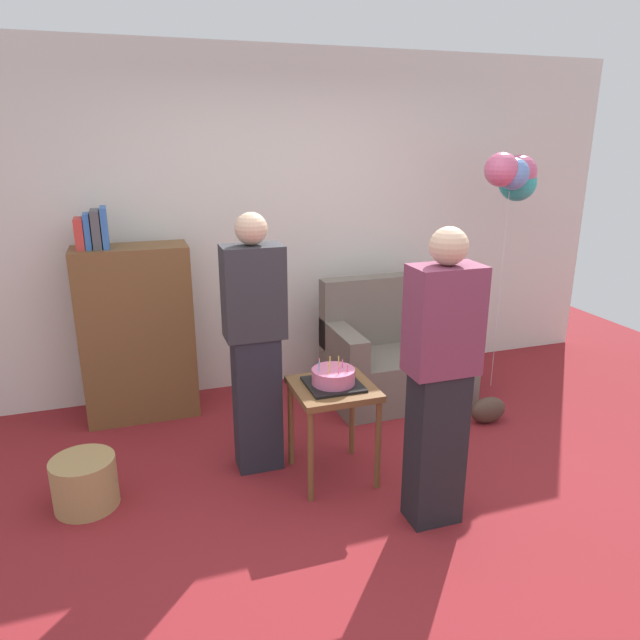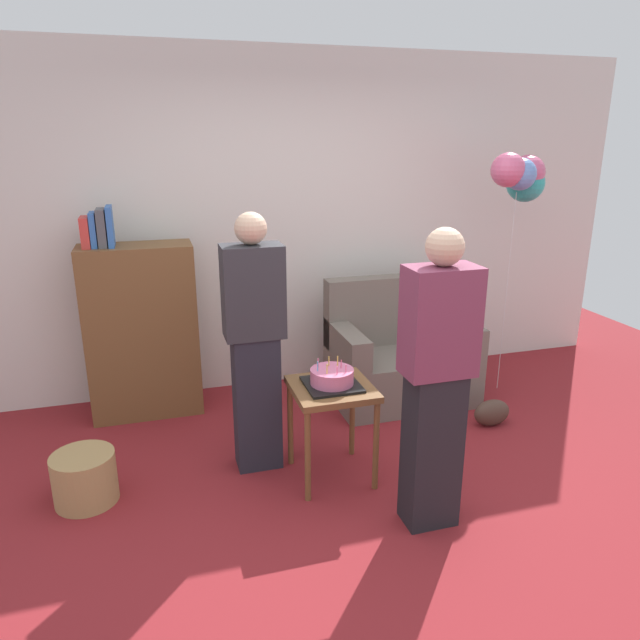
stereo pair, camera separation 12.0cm
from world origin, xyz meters
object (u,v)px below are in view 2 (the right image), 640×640
object	(u,v)px
person_blowing_candles	(255,343)
handbag	(492,413)
person_holding_cake	(436,382)
wicker_basket	(85,478)
balloon_bunch	(521,176)
bookshelf	(141,329)
couch	(399,357)
side_table	(332,400)
birthday_cake	(332,378)

from	to	relation	value
person_blowing_candles	handbag	distance (m)	1.89
person_holding_cake	handbag	size ratio (longest dim) A/B	5.82
wicker_basket	balloon_bunch	size ratio (longest dim) A/B	0.19
balloon_bunch	bookshelf	bearing A→B (deg)	172.79
couch	wicker_basket	size ratio (longest dim) A/B	3.06
couch	side_table	distance (m)	1.32
bookshelf	birthday_cake	world-z (taller)	bookshelf
couch	balloon_bunch	bearing A→B (deg)	-4.48
wicker_basket	handbag	xyz separation A→B (m)	(2.78, 0.15, -0.05)
couch	balloon_bunch	size ratio (longest dim) A/B	0.57
balloon_bunch	person_blowing_candles	bearing A→B (deg)	-164.07
birthday_cake	wicker_basket	distance (m)	1.55
side_table	person_blowing_candles	xyz separation A→B (m)	(-0.41, 0.26, 0.31)
wicker_basket	person_blowing_candles	bearing A→B (deg)	6.15
couch	person_holding_cake	xyz separation A→B (m)	(-0.50, -1.55, 0.49)
couch	balloon_bunch	xyz separation A→B (m)	(0.92, -0.07, 1.41)
couch	wicker_basket	distance (m)	2.48
couch	handbag	size ratio (longest dim) A/B	3.93
birthday_cake	person_blowing_candles	distance (m)	0.52
handbag	wicker_basket	bearing A→B (deg)	-176.96
bookshelf	wicker_basket	distance (m)	1.28
couch	handbag	world-z (taller)	couch
person_holding_cake	balloon_bunch	world-z (taller)	balloon_bunch
bookshelf	person_holding_cake	distance (m)	2.36
bookshelf	couch	bearing A→B (deg)	-8.48
person_holding_cake	handbag	distance (m)	1.49
bookshelf	balloon_bunch	distance (m)	3.10
person_holding_cake	wicker_basket	xyz separation A→B (m)	(-1.83, 0.73, -0.68)
couch	side_table	xyz separation A→B (m)	(-0.88, -0.97, 0.18)
handbag	side_table	bearing A→B (deg)	-167.32
bookshelf	balloon_bunch	size ratio (longest dim) A/B	0.82
person_blowing_candles	person_holding_cake	distance (m)	1.15
person_blowing_candles	wicker_basket	size ratio (longest dim) A/B	4.53
bookshelf	person_blowing_candles	bearing A→B (deg)	-55.86
couch	side_table	world-z (taller)	couch
person_blowing_candles	birthday_cake	bearing A→B (deg)	-27.59
person_holding_cake	wicker_basket	size ratio (longest dim) A/B	4.53
birthday_cake	handbag	size ratio (longest dim) A/B	1.14
couch	handbag	distance (m)	0.84
bookshelf	handbag	size ratio (longest dim) A/B	5.64
side_table	bookshelf	bearing A→B (deg)	130.77
person_blowing_candles	bookshelf	bearing A→B (deg)	129.27
side_table	birthday_cake	bearing A→B (deg)	176.52
person_blowing_candles	side_table	bearing A→B (deg)	-27.59
couch	person_blowing_candles	xyz separation A→B (m)	(-1.29, -0.70, 0.49)
bookshelf	birthday_cake	xyz separation A→B (m)	(1.09, -1.26, -0.01)
person_blowing_candles	handbag	xyz separation A→B (m)	(1.74, 0.04, -0.73)
couch	birthday_cake	size ratio (longest dim) A/B	3.44
person_holding_cake	balloon_bunch	xyz separation A→B (m)	(1.42, 1.47, 0.92)
birthday_cake	person_blowing_candles	xyz separation A→B (m)	(-0.41, 0.26, 0.17)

